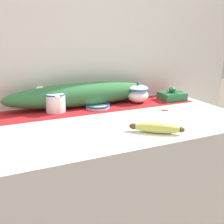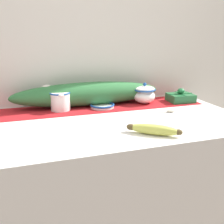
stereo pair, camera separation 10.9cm
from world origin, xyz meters
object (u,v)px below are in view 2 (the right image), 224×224
(banana, at_px, (154,129))
(spoon, at_px, (168,111))
(sugar_bowl, at_px, (144,94))
(cream_pitcher, at_px, (60,100))
(small_dish, at_px, (102,106))
(gift_box, at_px, (180,97))

(banana, height_order, spoon, banana)
(sugar_bowl, distance_m, banana, 0.47)
(cream_pitcher, distance_m, spoon, 0.55)
(small_dish, bearing_deg, sugar_bowl, 4.23)
(sugar_bowl, xyz_separation_m, banana, (-0.16, -0.44, -0.03))
(cream_pitcher, height_order, small_dish, cream_pitcher)
(banana, xyz_separation_m, spoon, (0.21, 0.25, -0.02))
(sugar_bowl, height_order, banana, sugar_bowl)
(small_dish, xyz_separation_m, spoon, (0.30, -0.18, -0.01))
(cream_pitcher, bearing_deg, sugar_bowl, -0.13)
(small_dish, xyz_separation_m, gift_box, (0.47, -0.01, 0.02))
(spoon, xyz_separation_m, gift_box, (0.17, 0.16, 0.02))
(cream_pitcher, xyz_separation_m, spoon, (0.52, -0.20, -0.05))
(banana, bearing_deg, spoon, 50.21)
(cream_pitcher, xyz_separation_m, banana, (0.31, -0.44, -0.03))
(cream_pitcher, relative_size, small_dish, 0.94)
(cream_pitcher, relative_size, gift_box, 0.85)
(banana, relative_size, gift_box, 1.32)
(small_dish, xyz_separation_m, banana, (0.09, -0.42, 0.01))
(banana, bearing_deg, gift_box, 47.59)
(spoon, bearing_deg, small_dish, 168.11)
(small_dish, height_order, gift_box, gift_box)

